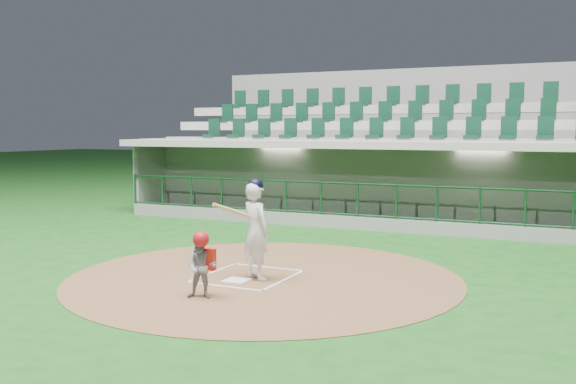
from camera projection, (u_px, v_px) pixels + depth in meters
The scene contains 8 objects.
ground at pixel (255, 274), 12.08m from camera, with size 120.00×120.00×0.00m, color #144714.
dirt_circle at pixel (264, 277), 11.78m from camera, with size 7.20×7.20×0.01m, color brown.
home_plate at pixel (237, 280), 11.45m from camera, with size 0.43×0.43×0.02m, color silver.
batter_box_chalk at pixel (247, 276), 11.81m from camera, with size 1.55×1.80×0.01m.
dugout_structure at pixel (381, 189), 19.03m from camera, with size 16.40×3.70×3.00m.
seating_deck at pixel (405, 168), 21.78m from camera, with size 17.00×6.72×5.15m.
batter at pixel (256, 229), 11.52m from camera, with size 0.92×0.97×1.84m.
catcher at pixel (202, 264), 10.25m from camera, with size 0.59×0.52×1.09m.
Camera 1 is at (5.58, -10.50, 2.70)m, focal length 40.00 mm.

